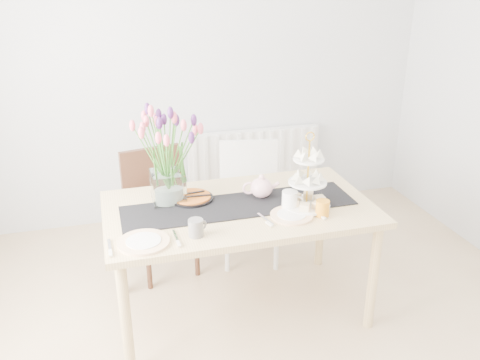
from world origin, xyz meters
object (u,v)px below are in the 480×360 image
object	(u,v)px
dining_table	(239,217)
cake_stand	(307,189)
teapot	(261,188)
plate_left	(144,242)
chair_white	(249,192)
tulip_vase	(165,141)
chair_brown	(158,202)
radiator	(254,162)
mug_orange	(323,208)
mug_grey	(196,228)
mug_white	(290,200)
tart_tin	(192,198)
plate_right	(292,215)
cream_jug	(310,182)

from	to	relation	value
dining_table	cake_stand	xyz separation A→B (m)	(0.38, -0.12, 0.20)
teapot	plate_left	bearing A→B (deg)	-142.51
chair_white	tulip_vase	world-z (taller)	tulip_vase
plate_left	chair_brown	bearing A→B (deg)	79.38
radiator	cake_stand	distance (m)	1.64
dining_table	mug_orange	distance (m)	0.51
mug_grey	mug_white	world-z (taller)	mug_white
chair_white	teapot	size ratio (longest dim) A/B	4.00
dining_table	tart_tin	bearing A→B (deg)	148.92
dining_table	mug_white	xyz separation A→B (m)	(0.28, -0.11, 0.13)
teapot	plate_left	world-z (taller)	teapot
chair_white	mug_orange	xyz separation A→B (m)	(0.15, -0.94, 0.28)
dining_table	cake_stand	world-z (taller)	cake_stand
teapot	mug_grey	distance (m)	0.61
tart_tin	plate_right	bearing A→B (deg)	-35.89
cream_jug	tart_tin	distance (m)	0.78
tart_tin	tulip_vase	bearing A→B (deg)	172.45
chair_brown	cream_jug	world-z (taller)	chair_brown
mug_white	plate_right	bearing A→B (deg)	-81.54
radiator	teapot	world-z (taller)	teapot
tulip_vase	plate_left	world-z (taller)	tulip_vase
cake_stand	mug_grey	bearing A→B (deg)	-166.36
tart_tin	plate_right	distance (m)	0.63
dining_table	plate_right	bearing A→B (deg)	-40.27
cream_jug	tart_tin	xyz separation A→B (m)	(-0.78, 0.02, -0.03)
cake_stand	plate_right	size ratio (longest dim) A/B	1.67
chair_brown	teapot	bearing A→B (deg)	-58.94
dining_table	mug_grey	bearing A→B (deg)	-137.73
chair_brown	cream_jug	xyz separation A→B (m)	(0.93, -0.56, 0.27)
dining_table	cake_stand	bearing A→B (deg)	-17.54
mug_white	plate_left	distance (m)	0.90
plate_left	tart_tin	bearing A→B (deg)	53.07
chair_white	cake_stand	xyz separation A→B (m)	(0.11, -0.81, 0.35)
chair_brown	tart_tin	distance (m)	0.61
tart_tin	cake_stand	bearing A→B (deg)	-23.36
mug_orange	dining_table	bearing A→B (deg)	106.34
dining_table	chair_brown	bearing A→B (deg)	120.75
mug_grey	tulip_vase	bearing A→B (deg)	72.51
teapot	mug_white	world-z (taller)	teapot
chair_white	teapot	world-z (taller)	teapot
cream_jug	mug_orange	xyz separation A→B (m)	(-0.09, -0.39, 0.00)
chair_white	plate_right	distance (m)	0.93
chair_brown	plate_left	size ratio (longest dim) A/B	3.26
mug_white	plate_left	xyz separation A→B (m)	(-0.88, -0.18, -0.05)
cake_stand	teapot	distance (m)	0.30
plate_right	chair_brown	bearing A→B (deg)	126.25
cream_jug	mug_grey	size ratio (longest dim) A/B	0.89
tulip_vase	mug_grey	size ratio (longest dim) A/B	7.38
cake_stand	dining_table	bearing A→B (deg)	162.46
plate_right	plate_left	bearing A→B (deg)	-174.63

